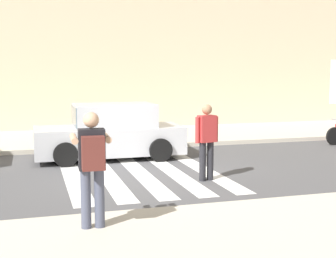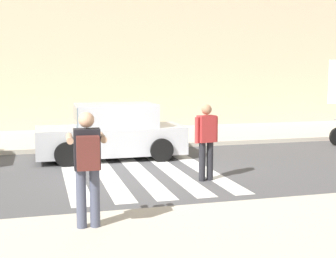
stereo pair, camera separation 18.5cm
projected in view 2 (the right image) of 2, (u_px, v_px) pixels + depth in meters
The scene contains 11 objects.
ground_plane at pixel (142, 174), 11.20m from camera, with size 120.00×120.00×0.00m, color #4C4C4F.
sidewalk_far at pixel (107, 138), 16.93m from camera, with size 60.00×4.80×0.14m, color beige.
building_facade_far at pixel (91, 38), 20.67m from camera, with size 56.00×4.00×7.88m, color beige.
crosswalk_stripe_0 at pixel (73, 176), 10.97m from camera, with size 0.44×5.20×0.01m, color silver.
crosswalk_stripe_1 at pixel (107, 174), 11.18m from camera, with size 0.44×5.20×0.01m, color silver.
crosswalk_stripe_2 at pixel (140, 172), 11.39m from camera, with size 0.44×5.20×0.01m, color silver.
crosswalk_stripe_3 at pixel (171, 171), 11.60m from camera, with size 0.44×5.20×0.01m, color silver.
crosswalk_stripe_4 at pixel (202, 169), 11.81m from camera, with size 0.44×5.20×0.01m, color silver.
photographer_with_backpack at pixel (87, 160), 6.83m from camera, with size 0.60×0.85×1.72m.
pedestrian_crossing at pixel (206, 138), 10.45m from camera, with size 0.57×0.30×1.72m.
parked_car_silver at pixel (112, 133), 13.21m from camera, with size 4.10×1.92×1.55m.
Camera 2 is at (-2.31, -10.75, 2.44)m, focal length 50.00 mm.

